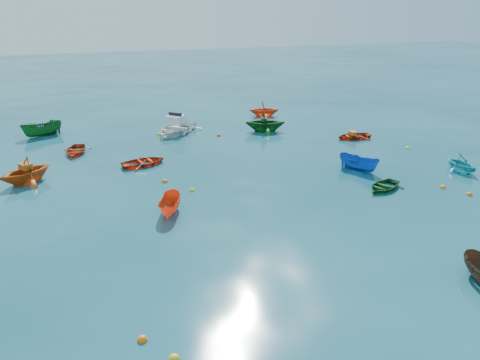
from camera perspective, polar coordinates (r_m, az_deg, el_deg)
name	(u,v)px	position (r m, az deg, el deg)	size (l,w,h in m)	color
ground	(270,223)	(23.12, 3.70, -5.27)	(160.00, 160.00, 0.00)	#093942
dinghy_orange_w	(28,182)	(30.75, -24.47, -0.27)	(2.73, 3.17, 1.67)	#BF4B12
dinghy_green_e	(383,189)	(28.30, 17.06, -1.04)	(1.79, 2.51, 0.52)	#0F4111
dinghy_cyan_se	(460,171)	(33.00, 25.21, 1.03)	(2.04, 2.37, 1.25)	#1DA6B5
dinghy_red_nw	(144,165)	(31.56, -11.61, 1.82)	(2.08, 2.90, 0.60)	red
sampan_orange_n	(171,213)	(24.42, -8.45, -3.94)	(0.98, 2.61, 1.01)	#F84617
dinghy_green_n	(265,131)	(38.92, 3.06, 6.00)	(2.77, 3.22, 1.69)	#124F16
dinghy_red_ne	(353,138)	(37.86, 13.65, 4.97)	(1.96, 2.75, 0.57)	#AD2B0E
sampan_blue_far	(358,169)	(31.03, 14.19, 1.25)	(1.05, 2.77, 1.07)	#0D43A7
dinghy_red_far	(76,153)	(35.26, -19.39, 3.12)	(1.98, 2.77, 0.58)	#AD2F0E
dinghy_orange_far	(264,116)	(43.93, 2.94, 7.80)	(2.32, 2.69, 1.41)	#F14716
sampan_green_far	(43,136)	(40.65, -22.87, 4.99)	(1.21, 3.22, 1.24)	#124E1C
motorboat_white	(176,133)	(38.75, -7.79, 5.75)	(3.35, 4.69, 1.57)	white
tarp_orange_a	(26,166)	(30.45, -24.68, 1.52)	(0.72, 0.54, 0.35)	#B24E12
tarp_green_b	(264,119)	(38.66, 2.94, 7.40)	(0.58, 0.44, 0.28)	#124819
tarp_orange_b	(353,133)	(37.70, 13.57, 5.58)	(0.59, 0.45, 0.29)	orange
buoy_or_a	(143,340)	(16.34, -11.80, -18.58)	(0.34, 0.34, 0.34)	#ED5E0C
buoy_ye_a	(174,359)	(15.54, -8.04, -20.79)	(0.34, 0.34, 0.34)	yellow
buoy_or_b	(469,195)	(29.23, 26.17, -1.65)	(0.34, 0.34, 0.34)	#DD600C
buoy_or_c	(165,182)	(28.42, -9.15, -0.24)	(0.35, 0.35, 0.35)	orange
buoy_ye_c	(192,191)	(26.95, -5.86, -1.30)	(0.31, 0.31, 0.31)	yellow
buoy_or_d	(443,188)	(29.67, 23.50, -0.87)	(0.33, 0.33, 0.33)	orange
buoy_ye_d	(159,135)	(38.32, -9.88, 5.45)	(0.35, 0.35, 0.35)	yellow
buoy_or_e	(219,136)	(37.47, -2.61, 5.39)	(0.35, 0.35, 0.35)	#E44D0C
buoy_ye_e	(407,148)	(36.43, 19.72, 3.64)	(0.32, 0.32, 0.32)	yellow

